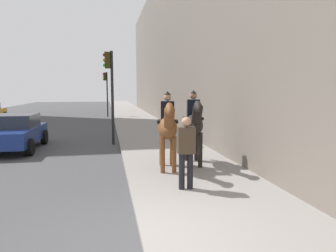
% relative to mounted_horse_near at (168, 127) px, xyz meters
% --- Properties ---
extents(sidewalk_slab, '(120.00, 3.51, 0.12)m').
position_rel_mounted_horse_near_xyz_m(sidewalk_slab, '(-4.00, -0.54, -1.32)').
color(sidewalk_slab, gray).
rests_on(sidewalk_slab, ground).
extents(mounted_horse_near, '(2.15, 0.76, 2.28)m').
position_rel_mounted_horse_near_xyz_m(mounted_horse_near, '(0.00, 0.00, 0.00)').
color(mounted_horse_near, brown).
rests_on(mounted_horse_near, sidewalk_slab).
extents(mounted_horse_far, '(2.15, 0.78, 2.31)m').
position_rel_mounted_horse_near_xyz_m(mounted_horse_far, '(0.44, -0.91, 0.03)').
color(mounted_horse_far, black).
rests_on(mounted_horse_far, sidewalk_slab).
extents(pedestrian_greeting, '(0.28, 0.41, 1.70)m').
position_rel_mounted_horse_near_xyz_m(pedestrian_greeting, '(-1.83, -0.08, -0.29)').
color(pedestrian_greeting, black).
rests_on(pedestrian_greeting, sidewalk_slab).
extents(car_mid_lane, '(4.00, 2.04, 1.44)m').
position_rel_mounted_horse_near_xyz_m(car_mid_lane, '(4.67, 5.42, -0.64)').
color(car_mid_lane, navy).
rests_on(car_mid_lane, ground).
extents(traffic_light_near_curb, '(0.20, 0.44, 4.12)m').
position_rel_mounted_horse_near_xyz_m(traffic_light_near_curb, '(5.14, 1.56, 1.36)').
color(traffic_light_near_curb, black).
rests_on(traffic_light_near_curb, ground).
extents(traffic_light_far_curb, '(0.20, 0.44, 4.02)m').
position_rel_mounted_horse_near_xyz_m(traffic_light_far_curb, '(19.56, 1.78, 1.30)').
color(traffic_light_far_curb, black).
rests_on(traffic_light_far_curb, ground).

